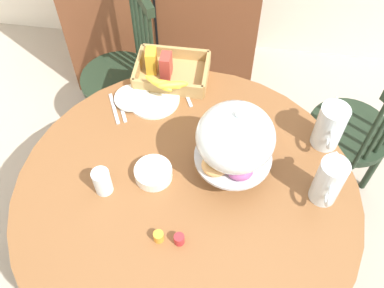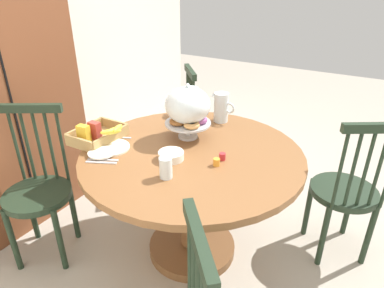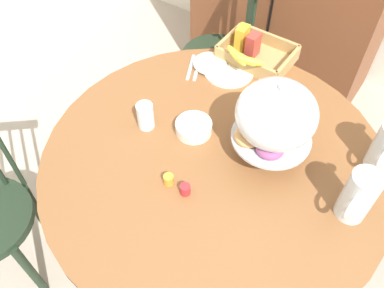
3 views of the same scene
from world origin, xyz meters
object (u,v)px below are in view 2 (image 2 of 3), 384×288
(windsor_chair_near_window, at_px, (346,193))
(cereal_basket, at_px, (98,134))
(windsor_chair_facing_door, at_px, (39,193))
(drinking_glass, at_px, (166,168))
(dining_table, at_px, (192,181))
(windsor_chair_by_cabinet, at_px, (175,130))
(cereal_bowl, at_px, (171,156))
(china_plate_small, at_px, (102,153))
(pastry_stand_with_dome, at_px, (188,108))
(orange_juice_pitcher, at_px, (191,102))
(milk_pitcher, at_px, (221,109))
(china_plate_large, at_px, (111,147))

(windsor_chair_near_window, bearing_deg, cereal_basket, 114.92)
(windsor_chair_facing_door, bearing_deg, drinking_glass, -78.70)
(windsor_chair_facing_door, relative_size, drinking_glass, 8.86)
(dining_table, xyz_separation_m, windsor_chair_near_window, (0.47, -0.81, -0.09))
(windsor_chair_by_cabinet, xyz_separation_m, cereal_bowl, (-0.85, -0.54, 0.31))
(windsor_chair_facing_door, height_order, cereal_basket, windsor_chair_facing_door)
(china_plate_small, height_order, drinking_glass, drinking_glass)
(pastry_stand_with_dome, bearing_deg, china_plate_small, 146.31)
(orange_juice_pitcher, height_order, drinking_glass, orange_juice_pitcher)
(pastry_stand_with_dome, bearing_deg, windsor_chair_facing_door, 131.66)
(orange_juice_pitcher, xyz_separation_m, cereal_basket, (-0.66, 0.26, -0.05))
(milk_pitcher, bearing_deg, windsor_chair_by_cabinet, 66.34)
(milk_pitcher, relative_size, drinking_glass, 1.81)
(pastry_stand_with_dome, bearing_deg, cereal_bowl, -167.49)
(pastry_stand_with_dome, relative_size, milk_pitcher, 1.72)
(windsor_chair_by_cabinet, distance_m, drinking_glass, 1.24)
(pastry_stand_with_dome, bearing_deg, orange_juice_pitcher, 28.00)
(dining_table, relative_size, pastry_stand_with_dome, 3.69)
(windsor_chair_near_window, relative_size, drinking_glass, 8.86)
(dining_table, bearing_deg, orange_juice_pitcher, 31.21)
(windsor_chair_near_window, xyz_separation_m, drinking_glass, (-0.77, 0.78, 0.34))
(dining_table, height_order, windsor_chair_near_window, windsor_chair_near_window)
(windsor_chair_facing_door, relative_size, cereal_basket, 3.09)
(pastry_stand_with_dome, distance_m, orange_juice_pitcher, 0.41)
(windsor_chair_by_cabinet, relative_size, china_plate_small, 6.50)
(milk_pitcher, distance_m, china_plate_large, 0.79)
(windsor_chair_by_cabinet, relative_size, cereal_basket, 3.09)
(windsor_chair_facing_door, height_order, china_plate_large, windsor_chair_facing_door)
(cereal_basket, relative_size, china_plate_small, 2.11)
(china_plate_small, xyz_separation_m, drinking_glass, (-0.01, -0.44, 0.04))
(windsor_chair_near_window, xyz_separation_m, cereal_basket, (-0.63, 1.37, 0.33))
(china_plate_large, height_order, drinking_glass, drinking_glass)
(windsor_chair_facing_door, bearing_deg, orange_juice_pitcher, -27.61)
(windsor_chair_by_cabinet, height_order, milk_pitcher, windsor_chair_by_cabinet)
(pastry_stand_with_dome, bearing_deg, drinking_glass, -162.33)
(orange_juice_pitcher, height_order, cereal_basket, orange_juice_pitcher)
(cereal_basket, relative_size, drinking_glass, 2.87)
(dining_table, xyz_separation_m, orange_juice_pitcher, (0.50, 0.30, 0.29))
(windsor_chair_near_window, distance_m, orange_juice_pitcher, 1.17)
(orange_juice_pitcher, bearing_deg, china_plate_large, 170.03)
(windsor_chair_near_window, bearing_deg, orange_juice_pitcher, 88.49)
(cereal_basket, relative_size, china_plate_large, 1.44)
(orange_juice_pitcher, distance_m, china_plate_large, 0.72)
(windsor_chair_facing_door, xyz_separation_m, milk_pitcher, (0.95, -0.75, 0.38))
(dining_table, height_order, orange_juice_pitcher, orange_juice_pitcher)
(milk_pitcher, distance_m, drinking_glass, 0.79)
(windsor_chair_by_cabinet, relative_size, windsor_chair_facing_door, 1.00)
(windsor_chair_near_window, relative_size, cereal_basket, 3.09)
(cereal_basket, height_order, china_plate_small, cereal_basket)
(windsor_chair_by_cabinet, height_order, china_plate_large, windsor_chair_by_cabinet)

